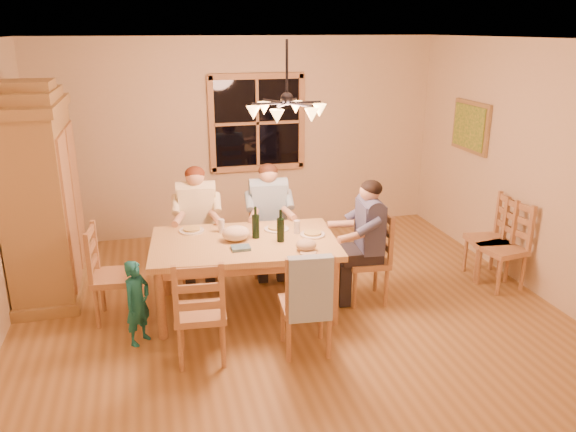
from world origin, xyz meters
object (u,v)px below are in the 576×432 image
object	(u,v)px
chair_end_left	(116,291)
chair_end_right	(366,274)
child	(137,302)
armoire	(42,200)
chair_near_left	(201,328)
dining_table	(245,250)
chandelier	(287,109)
wine_bottle_a	(256,222)
wine_bottle_b	(281,226)
chair_spare_back	(500,262)
adult_plaid_man	(269,205)
chair_far_left	(199,253)
adult_woman	(197,209)
chair_far_right	(269,249)
adult_slate_man	(368,226)
chair_near_right	(305,320)
chair_spare_front	(487,253)

from	to	relation	value
chair_end_left	chair_end_right	xyz separation A→B (m)	(2.57, -0.23, 0.00)
chair_end_right	child	world-z (taller)	chair_end_right
armoire	chair_near_left	world-z (taller)	armoire
dining_table	chair_end_right	bearing A→B (deg)	-5.10
chandelier	chair_near_left	bearing A→B (deg)	-142.25
wine_bottle_a	child	world-z (taller)	wine_bottle_a
wine_bottle_b	chair_spare_back	distance (m)	2.60
chair_end_left	child	size ratio (longest dim) A/B	1.21
chandelier	adult_plaid_man	size ratio (longest dim) A/B	0.88
chair_far_left	wine_bottle_a	xyz separation A→B (m)	(0.51, -0.86, 0.62)
chandelier	wine_bottle_b	world-z (taller)	chandelier
chair_far_left	adult_plaid_man	size ratio (longest dim) A/B	1.13
chair_near_left	adult_woman	xyz separation A→B (m)	(0.16, 1.75, 0.54)
chair_far_left	chair_far_right	xyz separation A→B (m)	(0.82, -0.07, 0.00)
adult_slate_man	wine_bottle_b	world-z (taller)	adult_slate_man
dining_table	wine_bottle_a	size ratio (longest dim) A/B	5.92
adult_plaid_man	child	size ratio (longest dim) A/B	1.07
chair_end_left	chair_near_right	bearing A→B (deg)	63.43
chair_near_right	adult_slate_man	distance (m)	1.32
chair_far_left	chair_end_left	bearing A→B (deg)	46.74
chair_near_left	adult_woman	distance (m)	1.84
chair_spare_front	wine_bottle_a	bearing A→B (deg)	97.29
wine_bottle_a	child	bearing A→B (deg)	-158.89
chandelier	adult_woman	size ratio (longest dim) A/B	0.88
wine_bottle_a	chair_spare_front	distance (m)	2.81
adult_slate_man	chair_spare_front	bearing A→B (deg)	-77.60
chair_spare_back	armoire	bearing A→B (deg)	68.42
adult_woman	wine_bottle_a	distance (m)	1.01
chair_end_left	chair_end_right	size ratio (longest dim) A/B	1.00
chair_near_left	adult_plaid_man	bearing A→B (deg)	64.80
chair_end_right	adult_plaid_man	world-z (taller)	adult_plaid_man
wine_bottle_b	chair_spare_back	size ratio (longest dim) A/B	0.33
adult_woman	dining_table	bearing A→B (deg)	117.90
chair_spare_front	chair_far_right	bearing A→B (deg)	79.41
dining_table	chair_end_right	size ratio (longest dim) A/B	1.97
dining_table	chandelier	bearing A→B (deg)	-11.66
chair_near_left	chair_end_left	size ratio (longest dim) A/B	1.00
armoire	chair_spare_back	world-z (taller)	armoire
adult_woman	wine_bottle_b	bearing A→B (deg)	130.89
chair_near_right	chair_end_left	xyz separation A→B (m)	(-1.67, 1.03, 0.00)
adult_woman	adult_slate_man	world-z (taller)	same
chair_far_right	chair_near_left	xyz separation A→B (m)	(-0.98, -1.67, 0.00)
wine_bottle_b	wine_bottle_a	bearing A→B (deg)	143.91
chair_far_right	chair_near_left	bearing A→B (deg)	64.80
adult_woman	child	distance (m)	1.55
chair_far_right	chair_near_left	distance (m)	1.94
chair_end_right	chair_spare_front	size ratio (longest dim) A/B	1.00
adult_woman	chair_spare_back	xyz separation A→B (m)	(3.26, -1.09, -0.54)
chair_end_left	chair_far_left	bearing A→B (deg)	136.74
dining_table	child	distance (m)	1.18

